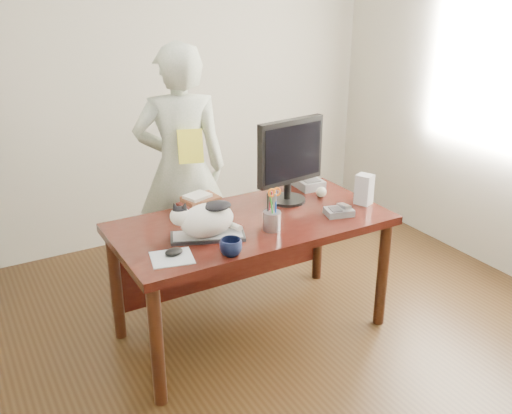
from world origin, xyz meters
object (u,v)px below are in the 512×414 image
Objects in this scene: pen_cup at (272,218)px; coffee_mug at (231,247)px; desk at (245,238)px; calculator at (308,183)px; speaker at (364,189)px; baseball at (321,192)px; phone at (339,211)px; mouse at (174,252)px; book_stack at (200,202)px; cat at (205,219)px; keyboard at (208,236)px; person at (182,169)px; monitor at (290,157)px.

coffee_mug is at bearing -154.40° from pen_cup.
calculator is at bearing 19.75° from desk.
baseball is (-0.16, 0.22, -0.06)m from speaker.
mouse is at bearing -164.85° from phone.
coffee_mug reaches higher than book_stack.
book_stack reaches higher than baseball.
coffee_mug is at bearing 168.16° from speaker.
cat is at bearing 37.49° from mouse.
speaker reaches higher than phone.
baseball reaches higher than keyboard.
person reaches higher than mouse.
person is (-0.83, 0.92, 0.00)m from speaker.
pen_cup reaches higher than phone.
coffee_mug is (0.25, -0.14, 0.02)m from mouse.
coffee_mug reaches higher than phone.
keyboard is at bearing 93.70° from person.
desk is 0.94× the size of person.
coffee_mug is (-0.34, -0.16, -0.02)m from pen_cup.
phone reaches higher than mouse.
pen_cup is 1.37× the size of phone.
calculator is at bearing 39.41° from pen_cup.
speaker is at bearing -68.04° from calculator.
desk is 23.86× the size of baseball.
baseball is at bearing -94.22° from calculator.
keyboard is 1.01m from calculator.
mouse is (-0.91, -0.33, -0.28)m from monitor.
monitor is 7.87× the size of baseball.
person reaches higher than phone.
pen_cup is 3.73× the size of baseball.
desk is at bearing -178.39° from monitor.
mouse is at bearing 150.80° from coffee_mug.
monitor is at bearing 35.48° from coffee_mug.
pen_cup is at bearing 9.20° from keyboard.
person is at bearing 108.35° from speaker.
cat is at bearing -168.04° from baseball.
mouse is 0.56× the size of speaker.
phone is 0.11× the size of person.
keyboard is 4.05× the size of mouse.
book_stack is (-0.18, 0.25, 0.19)m from desk.
mouse is 0.29m from coffee_mug.
monitor reaches higher than keyboard.
mouse is (-0.24, -0.10, 0.01)m from keyboard.
keyboard is at bearing -167.71° from baseball.
person is (0.47, 1.00, 0.08)m from mouse.
phone reaches higher than calculator.
book_stack is (-0.21, 0.50, -0.03)m from pen_cup.
phone is at bearing 172.36° from speaker.
mouse is 0.40× the size of book_stack.
monitor is at bearing 172.82° from baseball.
speaker is (0.39, -0.25, -0.20)m from monitor.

